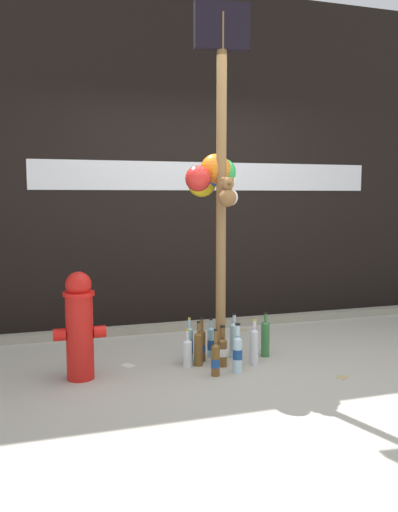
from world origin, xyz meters
The scene contains 19 objects.
ground_plane centered at (0.00, 0.00, 0.00)m, with size 14.00×14.00×0.00m, color #ADA899.
building_wall centered at (0.00, 1.84, 1.78)m, with size 10.00×0.21×3.57m.
curb_strip centered at (0.00, 1.43, 0.04)m, with size 8.00×0.12×0.08m, color gray.
memorial_post centered at (-0.17, 0.36, 1.67)m, with size 0.52×0.51×2.90m.
fire_hydrant centered at (-1.29, 0.25, 0.42)m, with size 0.39×0.24×0.83m.
bottle_0 centered at (-0.15, 0.20, 0.13)m, with size 0.08×0.08×0.34m.
bottle_1 centered at (0.02, 0.39, 0.17)m, with size 0.07×0.07×0.39m.
bottle_2 centered at (0.30, 0.34, 0.17)m, with size 0.07×0.07×0.39m.
bottle_3 centered at (-0.27, 0.38, 0.14)m, with size 0.06×0.06×0.38m.
bottle_4 centered at (-0.09, 0.02, 0.16)m, with size 0.08×0.08×0.40m.
bottle_5 centered at (0.11, 0.17, 0.16)m, with size 0.07×0.07×0.38m.
bottle_6 centered at (-0.28, 0.00, 0.13)m, with size 0.07×0.07×0.37m.
bottle_7 centered at (-0.34, 0.28, 0.15)m, with size 0.07×0.07×0.37m.
bottle_8 centered at (-0.43, 0.28, 0.13)m, with size 0.08×0.08×0.31m.
bottle_9 centered at (-0.16, 0.46, 0.13)m, with size 0.06×0.06×0.34m.
bottle_10 centered at (-0.38, 0.40, 0.15)m, with size 0.06×0.06×0.38m.
litter_0 centered at (0.64, -0.33, 0.00)m, with size 0.09×0.07×0.01m, color tan.
litter_1 centered at (-0.90, 0.44, 0.00)m, with size 0.11×0.08×0.01m, color silver.
litter_2 centered at (0.46, 1.25, 0.00)m, with size 0.07×0.07×0.01m, color tan.
Camera 1 is at (-1.59, -3.75, 1.40)m, focal length 36.88 mm.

